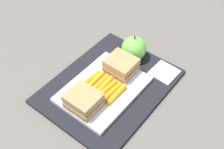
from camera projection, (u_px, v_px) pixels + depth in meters
name	position (u px, v px, depth m)	size (l,w,h in m)	color
ground_plane	(109.00, 87.00, 0.81)	(2.40, 2.40, 0.00)	#56514C
lunchbag_mat	(109.00, 86.00, 0.81)	(0.36, 0.28, 0.01)	black
food_tray	(103.00, 89.00, 0.79)	(0.23, 0.17, 0.01)	white
sandwich_half_left	(83.00, 101.00, 0.72)	(0.07, 0.08, 0.04)	#9E7A4C
sandwich_half_right	(121.00, 66.00, 0.81)	(0.07, 0.08, 0.04)	#9E7A4C
carrot_sticks_bundle	(103.00, 86.00, 0.78)	(0.08, 0.10, 0.02)	orange
apple	(134.00, 48.00, 0.85)	(0.07, 0.07, 0.08)	#66B742
paper_napkin	(164.00, 72.00, 0.83)	(0.07, 0.07, 0.00)	white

